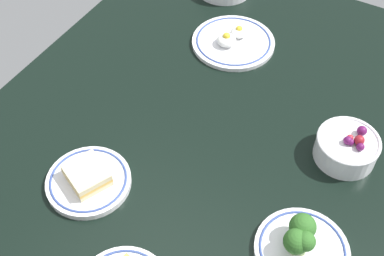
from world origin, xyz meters
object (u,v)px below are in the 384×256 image
Objects in this scene: plate_broccoli at (301,245)px; bowl_berries at (347,147)px; plate_sandwich at (88,180)px; plate_eggs at (233,41)px.

bowl_berries is at bearing 0.04° from plate_broccoli.
plate_eggs is at bearing -6.32° from plate_sandwich.
bowl_berries is (25.51, 0.02, 0.72)cm from plate_broccoli.
plate_eggs is at bearing 60.06° from bowl_berries.
plate_sandwich is at bearing 173.68° from plate_eggs.
plate_eggs is 1.24× the size of plate_sandwich.
plate_eggs and plate_sandwich have the same top height.
bowl_berries is at bearing -119.94° from plate_eggs.
bowl_berries is 54.22cm from plate_sandwich.
plate_broccoli is at bearing -141.56° from plate_eggs.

